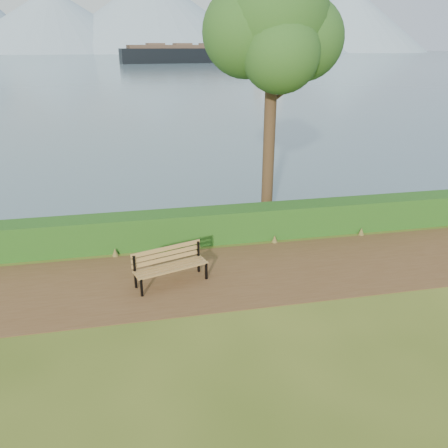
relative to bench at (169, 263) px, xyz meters
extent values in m
plane|color=#415518|center=(1.77, -0.25, -0.54)|extent=(140.00, 140.00, 0.00)
cube|color=brown|center=(1.77, 0.05, -0.53)|extent=(40.00, 3.40, 0.01)
cube|color=#154814|center=(1.77, 2.35, -0.04)|extent=(32.00, 0.85, 1.00)
cube|color=#425D6A|center=(1.77, 259.75, -0.53)|extent=(700.00, 510.00, 0.00)
cone|color=#839BAF|center=(-58.23, 394.75, 23.46)|extent=(160.00, 160.00, 48.00)
cone|color=#839BAF|center=(21.77, 404.75, 30.46)|extent=(190.00, 190.00, 62.00)
cone|color=#839BAF|center=(111.77, 399.75, 24.46)|extent=(170.00, 170.00, 50.00)
cone|color=#839BAF|center=(201.77, 409.75, 28.46)|extent=(150.00, 150.00, 58.00)
cone|color=#839BAF|center=(-8.23, 429.75, 16.96)|extent=(120.00, 120.00, 35.00)
cone|color=#839BAF|center=(151.77, 424.75, 19.46)|extent=(130.00, 130.00, 40.00)
cube|color=black|center=(-0.73, -0.57, -0.31)|extent=(0.07, 0.07, 0.47)
cube|color=black|center=(-0.87, -0.14, -0.09)|extent=(0.07, 0.07, 0.89)
cube|color=black|center=(-0.80, -0.35, -0.10)|extent=(0.21, 0.53, 0.05)
cube|color=black|center=(0.93, -0.05, -0.31)|extent=(0.07, 0.07, 0.47)
cube|color=black|center=(0.79, 0.39, -0.09)|extent=(0.07, 0.07, 0.89)
cube|color=black|center=(0.86, 0.17, -0.10)|extent=(0.21, 0.53, 0.05)
cube|color=olive|center=(0.09, -0.28, -0.07)|extent=(1.81, 0.65, 0.04)
cube|color=olive|center=(0.05, -0.15, -0.07)|extent=(1.81, 0.65, 0.04)
cube|color=olive|center=(0.01, -0.03, -0.07)|extent=(1.81, 0.65, 0.04)
cube|color=olive|center=(-0.03, 0.10, -0.07)|extent=(1.81, 0.65, 0.04)
cube|color=olive|center=(-0.05, 0.16, 0.05)|extent=(1.80, 0.60, 0.11)
cube|color=olive|center=(-0.05, 0.16, 0.20)|extent=(1.80, 0.60, 0.11)
cube|color=olive|center=(-0.05, 0.16, 0.34)|extent=(1.80, 0.60, 0.11)
cylinder|color=#332015|center=(3.71, 3.86, 2.96)|extent=(0.39, 0.39, 6.99)
sphere|color=#1E531B|center=(3.71, 3.86, 5.87)|extent=(3.30, 3.30, 3.30)
sphere|color=#1E531B|center=(4.63, 3.81, 5.29)|extent=(2.53, 2.53, 2.53)
sphere|color=#1E531B|center=(2.92, 3.98, 5.48)|extent=(2.72, 2.72, 2.72)
sphere|color=#1E531B|center=(3.72, 3.13, 4.90)|extent=(2.33, 2.33, 2.33)
sphere|color=#1E531B|center=(3.57, 4.55, 6.36)|extent=(2.14, 2.14, 2.14)
cylinder|color=#332015|center=(4.15, 3.86, 3.73)|extent=(1.02, 0.12, 0.76)
cylinder|color=#332015|center=(3.32, 3.96, 4.22)|extent=(0.79, 0.37, 0.70)
cube|color=black|center=(29.27, 154.60, 0.89)|extent=(67.14, 18.32, 6.64)
cube|color=#4A382C|center=(29.27, 154.60, 4.78)|extent=(61.75, 16.65, 1.14)
cube|color=silver|center=(50.35, 157.15, 9.90)|extent=(9.41, 8.79, 10.43)
cylinder|color=black|center=(50.35, 157.15, 16.06)|extent=(2.28, 2.28, 3.32)
cube|color=brown|center=(8.18, 152.06, 5.53)|extent=(6.40, 6.90, 0.76)
cube|color=brown|center=(17.59, 153.19, 5.53)|extent=(6.40, 6.90, 0.76)
cube|color=brown|center=(27.01, 154.33, 5.53)|extent=(6.40, 6.90, 0.76)
cube|color=brown|center=(36.42, 155.47, 5.53)|extent=(6.40, 6.90, 0.76)
camera|label=1|loc=(-0.59, -9.92, 5.10)|focal=35.00mm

